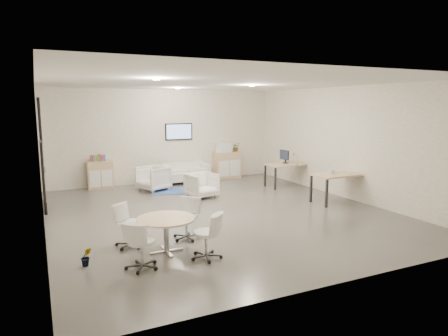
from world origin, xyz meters
name	(u,v)px	position (x,y,z in m)	size (l,w,h in m)	color
room_shell	(218,149)	(0.00, 0.00, 1.60)	(9.60, 10.60, 4.80)	#4E4C47
glass_door	(41,150)	(-3.95, 2.51, 1.50)	(0.09, 1.90, 2.85)	black
artwork	(43,172)	(-3.97, -1.60, 1.55)	(0.05, 0.54, 1.04)	black
wall_tv	(179,132)	(0.50, 4.46, 1.75)	(0.98, 0.06, 0.58)	black
ceiling_spots	(198,85)	(-0.20, 0.83, 3.18)	(3.14, 4.14, 0.03)	#FFEAC6
sideboard_left	(100,175)	(-2.26, 4.27, 0.44)	(0.79, 0.41, 0.89)	tan
sideboard_right	(227,165)	(2.27, 4.24, 0.49)	(0.98, 0.47, 0.98)	tan
books	(98,158)	(-2.30, 4.27, 1.00)	(0.46, 0.14, 0.22)	red
printer	(224,148)	(2.14, 4.24, 1.14)	(0.50, 0.43, 0.34)	white
loveseat	(185,173)	(0.60, 4.11, 0.31)	(1.58, 0.87, 0.57)	silver
blue_rug	(179,190)	(-0.08, 2.87, 0.01)	(1.61, 1.07, 0.01)	#32549A
armchair_left	(153,177)	(-0.78, 3.26, 0.43)	(0.83, 0.77, 0.85)	silver
armchair_right	(202,184)	(0.24, 1.69, 0.39)	(0.77, 0.72, 0.79)	silver
desk_rear	(288,166)	(3.42, 1.97, 0.68)	(1.52, 0.86, 0.76)	tan
desk_front	(340,177)	(3.48, -0.46, 0.72)	(1.56, 0.81, 0.80)	tan
monitor	(285,156)	(3.38, 2.12, 1.00)	(0.20, 0.50, 0.44)	black
round_table	(166,222)	(-2.01, -2.13, 0.56)	(1.06, 1.06, 0.65)	tan
meeting_chairs	(166,230)	(-2.01, -2.13, 0.41)	(1.99, 1.99, 0.82)	white
plant_cabinet	(236,148)	(2.63, 4.22, 1.10)	(0.29, 0.32, 0.25)	#3F7F3F
plant_floor	(87,262)	(-3.41, -2.18, 0.07)	(0.18, 0.32, 0.14)	#3F7F3F
cup	(332,171)	(3.34, -0.30, 0.87)	(0.14, 0.11, 0.14)	white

